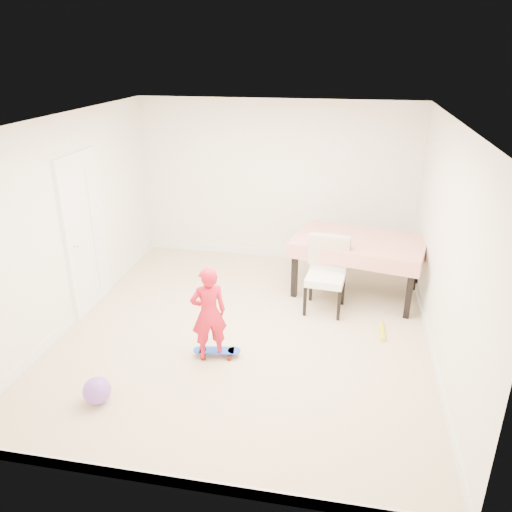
% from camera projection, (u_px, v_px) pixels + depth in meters
% --- Properties ---
extents(ground, '(5.00, 5.00, 0.00)m').
position_uv_depth(ground, '(245.00, 330.00, 6.31)').
color(ground, '#C8AE8B').
rests_on(ground, ground).
extents(ceiling, '(4.50, 5.00, 0.04)m').
position_uv_depth(ceiling, '(243.00, 122.00, 5.32)').
color(ceiling, white).
rests_on(ceiling, wall_back).
extents(wall_back, '(4.50, 0.04, 2.60)m').
position_uv_depth(wall_back, '(276.00, 182.00, 8.06)').
color(wall_back, white).
rests_on(wall_back, ground).
extents(wall_front, '(4.50, 0.04, 2.60)m').
position_uv_depth(wall_front, '(173.00, 352.00, 3.56)').
color(wall_front, white).
rests_on(wall_front, ground).
extents(wall_left, '(0.04, 5.00, 2.60)m').
position_uv_depth(wall_left, '(69.00, 223.00, 6.19)').
color(wall_left, white).
rests_on(wall_left, ground).
extents(wall_right, '(0.04, 5.00, 2.60)m').
position_uv_depth(wall_right, '(445.00, 247.00, 5.43)').
color(wall_right, white).
rests_on(wall_right, ground).
extents(door, '(0.11, 0.94, 2.11)m').
position_uv_depth(door, '(84.00, 235.00, 6.57)').
color(door, white).
rests_on(door, ground).
extents(baseboard_back, '(4.50, 0.02, 0.12)m').
position_uv_depth(baseboard_back, '(275.00, 253.00, 8.55)').
color(baseboard_back, white).
rests_on(baseboard_back, ground).
extents(baseboard_front, '(4.50, 0.02, 0.12)m').
position_uv_depth(baseboard_front, '(182.00, 483.00, 4.03)').
color(baseboard_front, white).
rests_on(baseboard_front, ground).
extents(baseboard_left, '(0.02, 5.00, 0.12)m').
position_uv_depth(baseboard_left, '(82.00, 310.00, 6.67)').
color(baseboard_left, white).
rests_on(baseboard_left, ground).
extents(baseboard_right, '(0.02, 5.00, 0.12)m').
position_uv_depth(baseboard_right, '(430.00, 345.00, 5.91)').
color(baseboard_right, white).
rests_on(baseboard_right, ground).
extents(dining_table, '(1.97, 1.47, 0.84)m').
position_uv_depth(dining_table, '(357.00, 266.00, 7.13)').
color(dining_table, '#A80814').
rests_on(dining_table, ground).
extents(dining_chair, '(0.61, 0.68, 1.01)m').
position_uv_depth(dining_chair, '(326.00, 276.00, 6.62)').
color(dining_chair, white).
rests_on(dining_chair, ground).
extents(skateboard, '(0.57, 0.28, 0.08)m').
position_uv_depth(skateboard, '(217.00, 353.00, 5.78)').
color(skateboard, blue).
rests_on(skateboard, ground).
extents(child, '(0.48, 0.42, 1.11)m').
position_uv_depth(child, '(209.00, 316.00, 5.54)').
color(child, red).
rests_on(child, ground).
extents(balloon, '(0.28, 0.28, 0.28)m').
position_uv_depth(balloon, '(97.00, 391.00, 4.99)').
color(balloon, '#8851C4').
rests_on(balloon, ground).
extents(foam_toy, '(0.07, 0.40, 0.06)m').
position_uv_depth(foam_toy, '(382.00, 332.00, 6.23)').
color(foam_toy, yellow).
rests_on(foam_toy, ground).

